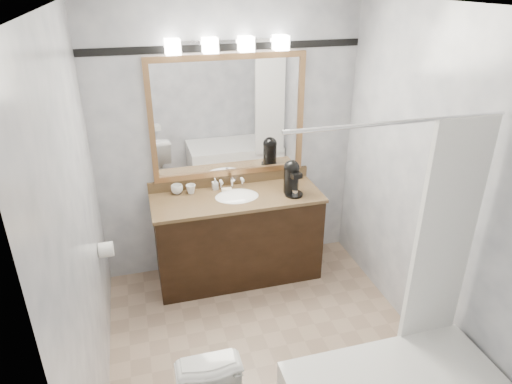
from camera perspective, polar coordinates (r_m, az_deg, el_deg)
room at (r=3.03m, az=1.89°, el=-1.91°), size 2.42×2.62×2.52m
vanity at (r=4.29m, az=-2.31°, el=-5.42°), size 1.53×0.58×0.97m
mirror at (r=4.10m, az=-3.44°, el=9.26°), size 1.40×0.04×1.10m
vanity_light_bar at (r=3.91m, az=-3.52°, el=17.98°), size 1.02×0.14×0.12m
accent_stripe at (r=3.98m, az=-3.72°, el=17.62°), size 2.40×0.01×0.06m
tp_roll at (r=3.79m, az=-18.23°, el=-6.85°), size 0.11×0.12×0.12m
coffee_maker at (r=4.09m, az=4.49°, el=1.91°), size 0.16×0.21×0.32m
cup_left at (r=4.18m, az=-9.85°, el=0.35°), size 0.12×0.12×0.08m
cup_right at (r=4.17m, az=-8.16°, el=0.37°), size 0.11×0.11×0.08m
soap_bottle_a at (r=4.21m, az=-5.14°, el=1.03°), size 0.05×0.06×0.11m
soap_bar at (r=4.18m, az=-3.67°, el=0.23°), size 0.09×0.06×0.03m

